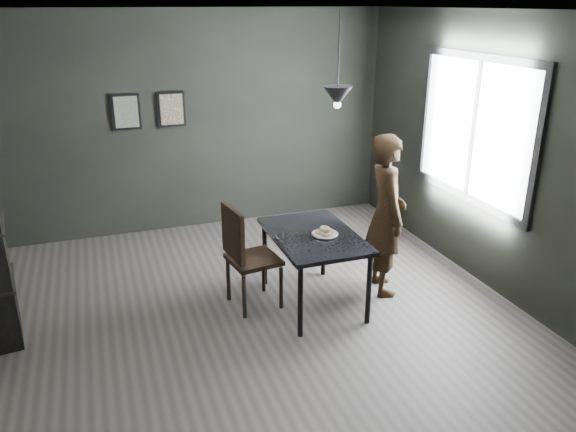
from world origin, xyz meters
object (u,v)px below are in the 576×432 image
object	(u,v)px
pendant_lamp	(338,96)
woman	(386,215)
white_plate	(325,235)
wood_chair	(245,251)
cafe_table	(314,241)

from	to	relation	value
pendant_lamp	woman	bearing A→B (deg)	-8.45
white_plate	pendant_lamp	distance (m)	1.32
woman	wood_chair	distance (m)	1.48
white_plate	pendant_lamp	world-z (taller)	pendant_lamp
woman	wood_chair	world-z (taller)	woman
wood_chair	pendant_lamp	size ratio (longest dim) A/B	1.23
cafe_table	wood_chair	distance (m)	0.68
cafe_table	pendant_lamp	distance (m)	1.41
pendant_lamp	white_plate	bearing A→B (deg)	-134.52
white_plate	cafe_table	bearing A→B (deg)	143.06
cafe_table	pendant_lamp	bearing A→B (deg)	21.80
cafe_table	white_plate	world-z (taller)	white_plate
white_plate	wood_chair	distance (m)	0.79
wood_chair	pendant_lamp	distance (m)	1.71
white_plate	woman	world-z (taller)	woman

